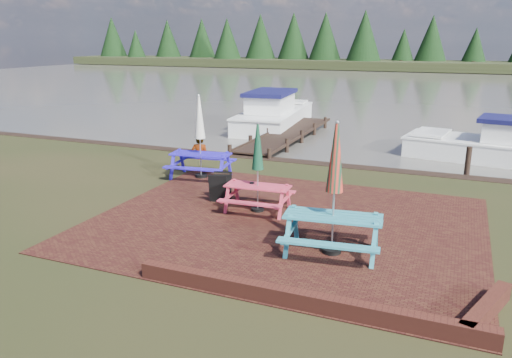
{
  "coord_description": "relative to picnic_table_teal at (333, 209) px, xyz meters",
  "views": [
    {
      "loc": [
        3.61,
        -9.62,
        4.28
      ],
      "look_at": [
        -0.78,
        1.06,
        1.0
      ],
      "focal_mm": 35.0,
      "sensor_mm": 36.0,
      "label": 1
    }
  ],
  "objects": [
    {
      "name": "picnic_table_red",
      "position": [
        -2.38,
        1.8,
        -0.16
      ],
      "size": [
        1.72,
        1.55,
        2.27
      ],
      "rotation": [
        0.0,
        0.0,
        0.06
      ],
      "color": "#D1354E",
      "rests_on": "ground"
    },
    {
      "name": "person",
      "position": [
        -6.51,
        6.33,
        -0.06
      ],
      "size": [
        0.74,
        0.6,
        1.78
      ],
      "primitive_type": "imported",
      "rotation": [
        0.0,
        0.0,
        3.44
      ],
      "color": "gray",
      "rests_on": "ground"
    },
    {
      "name": "brick_wall",
      "position": [
        0.7,
        -2.14,
        -0.8
      ],
      "size": [
        6.21,
        1.79,
        0.3
      ],
      "color": "#4C1E16",
      "rests_on": "ground"
    },
    {
      "name": "paving",
      "position": [
        -1.45,
        1.27,
        -0.94
      ],
      "size": [
        9.0,
        7.5,
        0.02
      ],
      "primitive_type": "cube",
      "color": "#341310",
      "rests_on": "ground"
    },
    {
      "name": "water",
      "position": [
        -1.45,
        37.27,
        -0.95
      ],
      "size": [
        120.0,
        60.0,
        0.02
      ],
      "primitive_type": "cube",
      "color": "#4C4841",
      "rests_on": "ground"
    },
    {
      "name": "picnic_table_teal",
      "position": [
        0.0,
        0.0,
        0.0
      ],
      "size": [
        2.14,
        1.95,
        2.72
      ],
      "rotation": [
        0.0,
        0.0,
        0.12
      ],
      "color": "teal",
      "rests_on": "ground"
    },
    {
      "name": "chalkboard",
      "position": [
        -3.59,
        2.12,
        -0.54
      ],
      "size": [
        0.53,
        0.59,
        0.8
      ],
      "rotation": [
        0.0,
        0.0,
        0.26
      ],
      "color": "black",
      "rests_on": "ground"
    },
    {
      "name": "picnic_table_blue",
      "position": [
        -5.25,
        4.09,
        -0.05
      ],
      "size": [
        2.05,
        1.87,
        2.58
      ],
      "rotation": [
        0.0,
        0.0,
        0.13
      ],
      "color": "#291AC6",
      "rests_on": "ground"
    },
    {
      "name": "jetty",
      "position": [
        -4.95,
        11.55,
        -0.84
      ],
      "size": [
        1.76,
        9.08,
        1.0
      ],
      "color": "black",
      "rests_on": "ground"
    },
    {
      "name": "boat_jetty",
      "position": [
        -6.68,
        14.57,
        -0.51
      ],
      "size": [
        3.19,
        7.57,
        2.14
      ],
      "rotation": [
        0.0,
        0.0,
        0.09
      ],
      "color": "white",
      "rests_on": "ground"
    },
    {
      "name": "far_treeline",
      "position": [
        -1.45,
        66.27,
        2.33
      ],
      "size": [
        120.0,
        10.0,
        8.1
      ],
      "color": "black",
      "rests_on": "ground"
    },
    {
      "name": "ground",
      "position": [
        -1.45,
        0.27,
        -0.95
      ],
      "size": [
        120.0,
        120.0,
        0.0
      ],
      "primitive_type": "plane",
      "color": "black",
      "rests_on": "ground"
    },
    {
      "name": "boat_near",
      "position": [
        3.81,
        10.86,
        -0.6
      ],
      "size": [
        7.04,
        3.4,
        1.83
      ],
      "rotation": [
        0.0,
        0.0,
        1.41
      ],
      "color": "white",
      "rests_on": "ground"
    }
  ]
}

